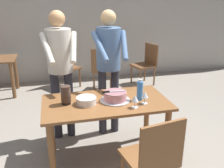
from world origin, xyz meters
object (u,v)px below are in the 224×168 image
object	(u,v)px
hurricane_lamp	(66,95)
main_dining_table	(106,112)
background_chair_1	(65,65)
wine_glass_near	(145,95)
person_standing_beside	(60,62)
background_chair_2	(104,68)
plate_stack	(86,101)
cake_knife	(109,92)
wine_glass_far	(135,99)
person_cutting_cake	(109,60)
cake_on_platter	(115,96)
background_chair_0	(146,63)
chair_near_side	(153,157)
water_bottle	(140,90)

from	to	relation	value
hurricane_lamp	main_dining_table	bearing A→B (deg)	-4.35
hurricane_lamp	background_chair_1	xyz separation A→B (m)	(0.14, 2.68, -0.37)
wine_glass_near	person_standing_beside	xyz separation A→B (m)	(-0.86, 0.79, 0.22)
hurricane_lamp	background_chair_2	xyz separation A→B (m)	(0.89, 2.20, -0.37)
background_chair_1	main_dining_table	bearing A→B (deg)	-83.63
hurricane_lamp	background_chair_2	distance (m)	2.40
plate_stack	background_chair_2	size ratio (longest dim) A/B	0.24
cake_knife	background_chair_1	xyz separation A→B (m)	(-0.34, 2.72, -0.37)
cake_knife	wine_glass_far	bearing A→B (deg)	-45.54
wine_glass_far	person_standing_beside	bearing A→B (deg)	129.99
wine_glass_far	hurricane_lamp	distance (m)	0.75
cake_knife	person_cutting_cake	distance (m)	0.65
cake_on_platter	person_standing_beside	xyz separation A→B (m)	(-0.57, 0.63, 0.27)
background_chair_0	background_chair_1	bearing A→B (deg)	171.89
background_chair_2	chair_near_side	bearing A→B (deg)	-93.50
water_bottle	chair_near_side	bearing A→B (deg)	-99.31
plate_stack	background_chair_2	distance (m)	2.37
main_dining_table	cake_on_platter	distance (m)	0.21
person_cutting_cake	background_chair_1	size ratio (longest dim) A/B	1.91
cake_knife	plate_stack	distance (m)	0.27
person_cutting_cake	person_standing_beside	xyz separation A→B (m)	(-0.63, 0.03, 0.00)
wine_glass_far	water_bottle	xyz separation A→B (m)	(0.12, 0.19, 0.01)
wine_glass_near	water_bottle	size ratio (longest dim) A/B	0.58
cake_knife	person_standing_beside	world-z (taller)	person_standing_beside
wine_glass_far	water_bottle	bearing A→B (deg)	57.15
person_standing_beside	wine_glass_far	bearing A→B (deg)	-50.01
wine_glass_near	background_chair_1	xyz separation A→B (m)	(-0.71, 2.88, -0.36)
wine_glass_far	background_chair_2	bearing A→B (deg)	85.62
background_chair_0	background_chair_2	xyz separation A→B (m)	(-1.01, -0.23, 0.00)
water_bottle	hurricane_lamp	world-z (taller)	water_bottle
wine_glass_far	cake_on_platter	bearing A→B (deg)	124.06
cake_knife	background_chair_0	size ratio (longest dim) A/B	0.30
cake_knife	person_standing_beside	xyz separation A→B (m)	(-0.49, 0.63, 0.21)
plate_stack	person_standing_beside	bearing A→B (deg)	110.09
main_dining_table	person_standing_beside	xyz separation A→B (m)	(-0.46, 0.62, 0.45)
hurricane_lamp	person_standing_beside	bearing A→B (deg)	91.85
person_cutting_cake	background_chair_0	distance (m)	2.34
cake_knife	person_standing_beside	size ratio (longest dim) A/B	0.16
person_cutting_cake	main_dining_table	bearing A→B (deg)	-106.25
water_bottle	hurricane_lamp	xyz separation A→B (m)	(-0.83, 0.08, -0.01)
main_dining_table	cake_knife	size ratio (longest dim) A/B	5.25
person_cutting_cake	background_chair_1	bearing A→B (deg)	102.63
wine_glass_near	chair_near_side	bearing A→B (deg)	-102.63
person_standing_beside	hurricane_lamp	bearing A→B (deg)	-88.15
wine_glass_far	background_chair_2	size ratio (longest dim) A/B	0.16
background_chair_1	wine_glass_near	bearing A→B (deg)	-76.21
wine_glass_far	background_chair_2	distance (m)	2.51
cake_knife	wine_glass_near	distance (m)	0.40
person_cutting_cake	cake_on_platter	bearing A→B (deg)	-96.22
cake_on_platter	background_chair_2	size ratio (longest dim) A/B	0.38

